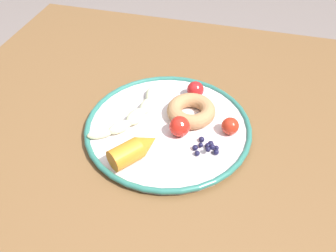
{
  "coord_description": "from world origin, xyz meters",
  "views": [
    {
      "loc": [
        0.16,
        -0.57,
        1.29
      ],
      "look_at": [
        0.01,
        -0.01,
        0.75
      ],
      "focal_mm": 39.08,
      "sensor_mm": 36.0,
      "label": 1
    }
  ],
  "objects_px": {
    "blueberry_pile": "(207,147)",
    "tomato_near": "(180,126)",
    "tomato_far": "(195,90)",
    "tomato_mid": "(230,128)",
    "banana": "(132,116)",
    "donut": "(191,111)",
    "dining_table": "(166,151)",
    "plate": "(168,127)",
    "carrot_orange": "(135,149)"
  },
  "relations": [
    {
      "from": "dining_table",
      "to": "tomato_far",
      "type": "relative_size",
      "value": 27.77
    },
    {
      "from": "banana",
      "to": "tomato_mid",
      "type": "relative_size",
      "value": 5.45
    },
    {
      "from": "tomato_far",
      "to": "carrot_orange",
      "type": "bearing_deg",
      "value": -108.67
    },
    {
      "from": "carrot_orange",
      "to": "tomato_far",
      "type": "relative_size",
      "value": 2.75
    },
    {
      "from": "donut",
      "to": "tomato_far",
      "type": "distance_m",
      "value": 0.07
    },
    {
      "from": "dining_table",
      "to": "blueberry_pile",
      "type": "height_order",
      "value": "blueberry_pile"
    },
    {
      "from": "dining_table",
      "to": "blueberry_pile",
      "type": "distance_m",
      "value": 0.16
    },
    {
      "from": "tomato_near",
      "to": "plate",
      "type": "bearing_deg",
      "value": 149.67
    },
    {
      "from": "carrot_orange",
      "to": "tomato_far",
      "type": "xyz_separation_m",
      "value": [
        0.07,
        0.22,
        -0.0
      ]
    },
    {
      "from": "carrot_orange",
      "to": "banana",
      "type": "bearing_deg",
      "value": 111.94
    },
    {
      "from": "banana",
      "to": "donut",
      "type": "bearing_deg",
      "value": 20.54
    },
    {
      "from": "dining_table",
      "to": "tomato_far",
      "type": "distance_m",
      "value": 0.16
    },
    {
      "from": "banana",
      "to": "blueberry_pile",
      "type": "relative_size",
      "value": 3.69
    },
    {
      "from": "tomato_mid",
      "to": "tomato_near",
      "type": "bearing_deg",
      "value": -164.91
    },
    {
      "from": "tomato_far",
      "to": "tomato_mid",
      "type": "bearing_deg",
      "value": -47.84
    },
    {
      "from": "plate",
      "to": "tomato_far",
      "type": "relative_size",
      "value": 9.11
    },
    {
      "from": "dining_table",
      "to": "donut",
      "type": "xyz_separation_m",
      "value": [
        0.05,
        0.03,
        0.11
      ]
    },
    {
      "from": "banana",
      "to": "tomato_near",
      "type": "xyz_separation_m",
      "value": [
        0.11,
        -0.02,
        0.01
      ]
    },
    {
      "from": "blueberry_pile",
      "to": "tomato_mid",
      "type": "xyz_separation_m",
      "value": [
        0.04,
        0.06,
        0.01
      ]
    },
    {
      "from": "plate",
      "to": "carrot_orange",
      "type": "relative_size",
      "value": 3.31
    },
    {
      "from": "tomato_mid",
      "to": "banana",
      "type": "bearing_deg",
      "value": -176.93
    },
    {
      "from": "banana",
      "to": "carrot_orange",
      "type": "relative_size",
      "value": 1.85
    },
    {
      "from": "tomato_near",
      "to": "tomato_mid",
      "type": "distance_m",
      "value": 0.1
    },
    {
      "from": "banana",
      "to": "tomato_far",
      "type": "relative_size",
      "value": 5.09
    },
    {
      "from": "plate",
      "to": "dining_table",
      "type": "bearing_deg",
      "value": 119.34
    },
    {
      "from": "carrot_orange",
      "to": "tomato_near",
      "type": "bearing_deg",
      "value": 51.56
    },
    {
      "from": "blueberry_pile",
      "to": "tomato_far",
      "type": "height_order",
      "value": "tomato_far"
    },
    {
      "from": "donut",
      "to": "tomato_near",
      "type": "relative_size",
      "value": 2.47
    },
    {
      "from": "carrot_orange",
      "to": "blueberry_pile",
      "type": "xyz_separation_m",
      "value": [
        0.13,
        0.06,
        -0.01
      ]
    },
    {
      "from": "donut",
      "to": "banana",
      "type": "bearing_deg",
      "value": -159.46
    },
    {
      "from": "tomato_mid",
      "to": "tomato_far",
      "type": "relative_size",
      "value": 0.93
    },
    {
      "from": "blueberry_pile",
      "to": "plate",
      "type": "bearing_deg",
      "value": 153.36
    },
    {
      "from": "plate",
      "to": "tomato_mid",
      "type": "height_order",
      "value": "tomato_mid"
    },
    {
      "from": "dining_table",
      "to": "donut",
      "type": "bearing_deg",
      "value": 30.97
    },
    {
      "from": "donut",
      "to": "plate",
      "type": "bearing_deg",
      "value": -132.81
    },
    {
      "from": "donut",
      "to": "dining_table",
      "type": "bearing_deg",
      "value": -149.03
    },
    {
      "from": "plate",
      "to": "banana",
      "type": "relative_size",
      "value": 1.79
    },
    {
      "from": "dining_table",
      "to": "blueberry_pile",
      "type": "bearing_deg",
      "value": -31.21
    },
    {
      "from": "plate",
      "to": "blueberry_pile",
      "type": "xyz_separation_m",
      "value": [
        0.09,
        -0.05,
        0.01
      ]
    },
    {
      "from": "carrot_orange",
      "to": "tomato_mid",
      "type": "xyz_separation_m",
      "value": [
        0.17,
        0.11,
        -0.0
      ]
    },
    {
      "from": "carrot_orange",
      "to": "plate",
      "type": "bearing_deg",
      "value": 69.32
    },
    {
      "from": "blueberry_pile",
      "to": "tomato_far",
      "type": "relative_size",
      "value": 1.38
    },
    {
      "from": "donut",
      "to": "blueberry_pile",
      "type": "distance_m",
      "value": 0.1
    },
    {
      "from": "blueberry_pile",
      "to": "banana",
      "type": "bearing_deg",
      "value": 165.38
    },
    {
      "from": "dining_table",
      "to": "plate",
      "type": "distance_m",
      "value": 0.09
    },
    {
      "from": "banana",
      "to": "carrot_orange",
      "type": "height_order",
      "value": "carrot_orange"
    },
    {
      "from": "carrot_orange",
      "to": "tomato_near",
      "type": "height_order",
      "value": "same"
    },
    {
      "from": "dining_table",
      "to": "donut",
      "type": "distance_m",
      "value": 0.12
    },
    {
      "from": "blueberry_pile",
      "to": "tomato_near",
      "type": "relative_size",
      "value": 1.26
    },
    {
      "from": "blueberry_pile",
      "to": "tomato_mid",
      "type": "bearing_deg",
      "value": 56.26
    }
  ]
}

